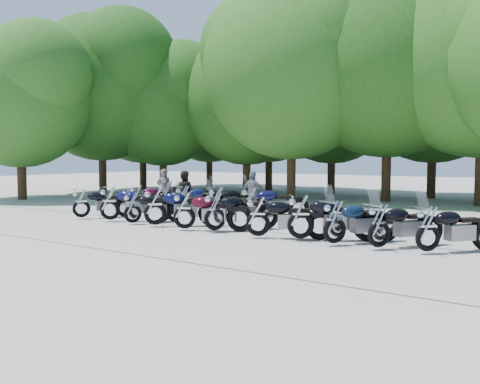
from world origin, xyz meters
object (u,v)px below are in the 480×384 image
Objects in this scene: motorcycle_10 at (428,227)px; motorcycle_2 at (133,206)px; motorcycle_5 at (215,210)px; motorcycle_14 at (217,201)px; motorcycle_8 at (335,220)px; motorcycle_3 at (155,205)px; rider_0 at (164,190)px; motorcycle_0 at (81,202)px; rider_2 at (253,194)px; motorcycle_4 at (184,209)px; motorcycle_7 at (301,215)px; rider_1 at (184,192)px; motorcycle_1 at (110,202)px; motorcycle_6 at (258,215)px; motorcycle_11 at (138,196)px; motorcycle_15 at (251,202)px; motorcycle_13 at (184,199)px; motorcycle_12 at (167,195)px; motorcycle_9 at (379,224)px.

motorcycle_2 is at bearing 41.85° from motorcycle_10.
motorcycle_14 is (-1.88, 2.64, -0.02)m from motorcycle_5.
motorcycle_8 is at bearing 45.63° from motorcycle_10.
motorcycle_3 is 1.43× the size of rider_0.
motorcycle_0 is 1.27× the size of rider_2.
motorcycle_7 is at bearing -112.02° from motorcycle_4.
rider_1 is at bearing -7.42° from motorcycle_5.
motorcycle_6 is (5.83, -0.15, -0.03)m from motorcycle_1.
motorcycle_4 is 1.02× the size of motorcycle_6.
motorcycle_11 is 1.07m from rider_0.
motorcycle_8 is 0.95× the size of motorcycle_15.
motorcycle_7 is at bearing 132.30° from rider_2.
motorcycle_3 reaches higher than motorcycle_6.
motorcycle_3 is at bearing 35.24° from motorcycle_5.
motorcycle_11 is (-3.68, 2.87, -0.09)m from motorcycle_3.
motorcycle_7 is (3.60, 0.28, 0.03)m from motorcycle_4.
motorcycle_14 is (-0.94, 2.86, -0.02)m from motorcycle_4.
motorcycle_4 reaches higher than motorcycle_13.
motorcycle_12 reaches higher than motorcycle_5.
motorcycle_8 is 7.40m from motorcycle_13.
motorcycle_3 is 3.20m from motorcycle_15.
motorcycle_15 is 4.79m from rider_0.
motorcycle_7 is 1.42× the size of rider_0.
motorcycle_8 is 1.00× the size of motorcycle_14.
motorcycle_15 is at bearing -47.04° from motorcycle_5.
motorcycle_0 is 0.95× the size of motorcycle_8.
motorcycle_14 is 1.36× the size of rider_1.
motorcycle_8 is 1.03× the size of motorcycle_10.
motorcycle_11 is at bearing -55.43° from motorcycle_0.
motorcycle_13 is at bearing -4.90° from motorcycle_5.
motorcycle_0 is 0.92× the size of motorcycle_5.
motorcycle_12 is 1.12m from rider_0.
motorcycle_0 is 2.50m from motorcycle_2.
motorcycle_0 is 3.47m from motorcycle_3.
motorcycle_8 is 1.36× the size of rider_1.
motorcycle_12 reaches higher than motorcycle_7.
motorcycle_1 is 4.29m from motorcycle_5.
rider_2 reaches higher than motorcycle_2.
motorcycle_15 is at bearing 144.26° from rider_1.
motorcycle_3 reaches higher than motorcycle_1.
motorcycle_0 is 0.90× the size of motorcycle_15.
motorcycle_3 is 1.09× the size of motorcycle_14.
motorcycle_8 and motorcycle_14 have the same top height.
motorcycle_4 is 3.89m from rider_2.
rider_0 is (-7.84, 3.48, 0.16)m from motorcycle_7.
motorcycle_6 is at bearing 123.29° from rider_1.
motorcycle_8 is at bearing -175.02° from motorcycle_13.
motorcycle_9 reaches higher than motorcycle_0.
motorcycle_5 is 6.28m from rider_0.
motorcycle_11 is 0.93× the size of motorcycle_13.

